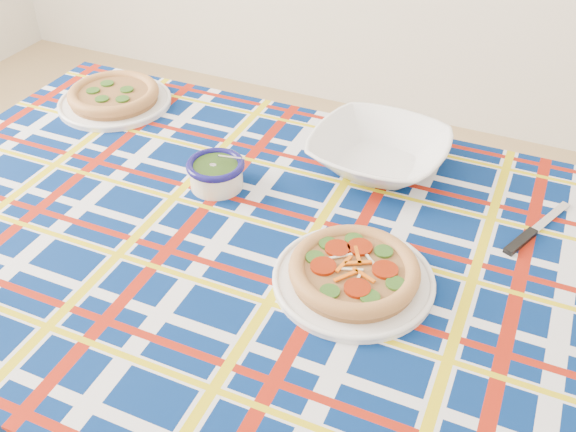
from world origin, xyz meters
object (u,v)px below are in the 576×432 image
at_px(pesto_bowl, 216,171).
at_px(serving_bowl, 379,152).
at_px(main_focaccia_plate, 354,271).
at_px(dining_table, 265,271).

height_order(pesto_bowl, serving_bowl, same).
relative_size(main_focaccia_plate, pesto_bowl, 2.39).
bearing_deg(dining_table, pesto_bowl, 143.84).
xyz_separation_m(dining_table, serving_bowl, (0.11, 0.31, 0.11)).
bearing_deg(serving_bowl, pesto_bowl, -143.36).
height_order(main_focaccia_plate, pesto_bowl, pesto_bowl).
xyz_separation_m(pesto_bowl, serving_bowl, (0.26, 0.20, -0.00)).
relative_size(dining_table, main_focaccia_plate, 5.53).
distance_m(dining_table, main_focaccia_plate, 0.21).
height_order(dining_table, serving_bowl, serving_bowl).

